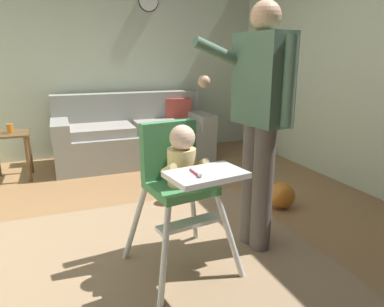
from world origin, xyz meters
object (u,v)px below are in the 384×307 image
object	(u,v)px
side_table	(10,146)
toy_ball_second	(282,195)
couch	(134,136)
wall_clock	(148,1)
high_chair	(180,171)
toy_ball	(169,194)
adult_standing	(260,117)
sippy_cup	(10,128)

from	to	relation	value
side_table	toy_ball_second	bearing A→B (deg)	-36.87
couch	side_table	distance (m)	1.43
couch	wall_clock	distance (m)	1.80
high_chair	wall_clock	distance (m)	3.35
toy_ball	adult_standing	bearing A→B (deg)	-70.09
toy_ball	sippy_cup	bearing A→B (deg)	137.64
couch	adult_standing	distance (m)	2.53
adult_standing	high_chair	bearing A→B (deg)	-0.31
high_chair	sippy_cup	size ratio (longest dim) A/B	9.42
side_table	high_chair	bearing A→B (deg)	-62.96
adult_standing	wall_clock	world-z (taller)	wall_clock
couch	sippy_cup	xyz separation A→B (m)	(-1.39, -0.23, 0.24)
side_table	wall_clock	size ratio (longest dim) A/B	1.92
toy_ball	toy_ball_second	world-z (taller)	toy_ball_second
sippy_cup	wall_clock	distance (m)	2.40
adult_standing	toy_ball	xyz separation A→B (m)	(-0.34, 0.94, -0.85)
sippy_cup	adult_standing	bearing A→B (deg)	-51.88
toy_ball	sippy_cup	size ratio (longest dim) A/B	1.69
couch	sippy_cup	world-z (taller)	couch
couch	toy_ball	xyz separation A→B (m)	(0.00, -1.50, -0.25)
high_chair	sippy_cup	world-z (taller)	high_chair
toy_ball	wall_clock	world-z (taller)	wall_clock
couch	side_table	size ratio (longest dim) A/B	3.76
couch	toy_ball_second	distance (m)	2.18
side_table	wall_clock	distance (m)	2.53
couch	side_table	xyz separation A→B (m)	(-1.41, -0.23, 0.05)
toy_ball	toy_ball_second	distance (m)	1.02
side_table	adult_standing	bearing A→B (deg)	-51.59
toy_ball_second	wall_clock	bearing A→B (deg)	102.35
couch	high_chair	xyz separation A→B (m)	(-0.24, -2.51, 0.32)
wall_clock	toy_ball	bearing A→B (deg)	-100.59
couch	wall_clock	bearing A→B (deg)	142.07
wall_clock	side_table	bearing A→B (deg)	-158.25
adult_standing	wall_clock	size ratio (longest dim) A/B	6.06
couch	adult_standing	xyz separation A→B (m)	(0.34, -2.44, 0.60)
sippy_cup	wall_clock	world-z (taller)	wall_clock
high_chair	wall_clock	size ratio (longest dim) A/B	3.47
wall_clock	couch	bearing A→B (deg)	-127.93
side_table	toy_ball	bearing A→B (deg)	-41.99
high_chair	side_table	size ratio (longest dim) A/B	1.81
high_chair	sippy_cup	xyz separation A→B (m)	(-1.15, 2.28, -0.08)
high_chair	side_table	xyz separation A→B (m)	(-1.16, 2.28, -0.27)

